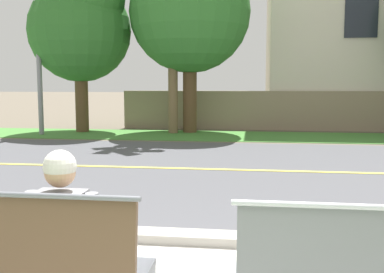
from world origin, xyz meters
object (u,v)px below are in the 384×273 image
(bench_left, at_px, (24,267))
(shade_tree_far_left, at_px, (82,23))
(seated_person_grey, at_px, (68,229))
(shade_tree_left, at_px, (193,3))
(streetlamp, at_px, (40,8))

(bench_left, xyz_separation_m, shade_tree_far_left, (-4.21, 12.22, 3.23))
(shade_tree_far_left, bearing_deg, bench_left, -70.98)
(seated_person_grey, bearing_deg, shade_tree_left, 93.41)
(seated_person_grey, bearing_deg, bench_left, -145.88)
(bench_left, distance_m, streetlamp, 13.18)
(seated_person_grey, distance_m, shade_tree_left, 12.90)
(seated_person_grey, xyz_separation_m, shade_tree_left, (-0.74, 12.36, 3.64))
(bench_left, relative_size, streetlamp, 0.24)
(shade_tree_far_left, bearing_deg, shade_tree_left, 4.66)
(seated_person_grey, height_order, shade_tree_far_left, shade_tree_far_left)
(streetlamp, xyz_separation_m, shade_tree_left, (4.85, 1.04, 0.24))
(seated_person_grey, height_order, streetlamp, streetlamp)
(seated_person_grey, relative_size, shade_tree_far_left, 0.22)
(bench_left, xyz_separation_m, streetlamp, (-5.34, 11.49, 3.63))
(bench_left, bearing_deg, streetlamp, 114.92)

